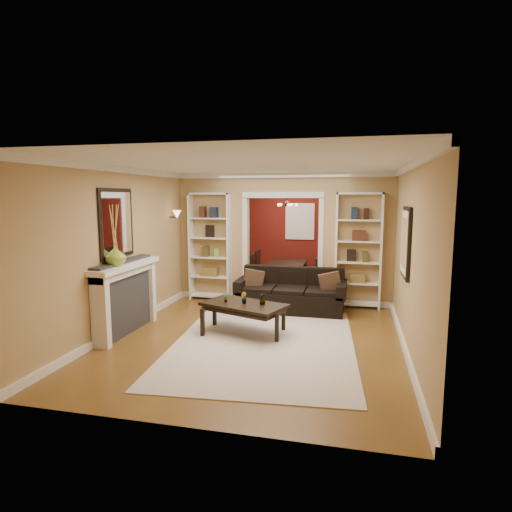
% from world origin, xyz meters
% --- Properties ---
extents(floor, '(8.00, 8.00, 0.00)m').
position_xyz_m(floor, '(0.00, 0.00, 0.00)').
color(floor, brown).
rests_on(floor, ground).
extents(ceiling, '(8.00, 8.00, 0.00)m').
position_xyz_m(ceiling, '(0.00, 0.00, 2.70)').
color(ceiling, white).
rests_on(ceiling, ground).
extents(wall_back, '(8.00, 0.00, 8.00)m').
position_xyz_m(wall_back, '(0.00, 4.00, 1.35)').
color(wall_back, tan).
rests_on(wall_back, ground).
extents(wall_front, '(8.00, 0.00, 8.00)m').
position_xyz_m(wall_front, '(0.00, -4.00, 1.35)').
color(wall_front, tan).
rests_on(wall_front, ground).
extents(wall_left, '(0.00, 8.00, 8.00)m').
position_xyz_m(wall_left, '(-2.25, 0.00, 1.35)').
color(wall_left, tan).
rests_on(wall_left, ground).
extents(wall_right, '(0.00, 8.00, 8.00)m').
position_xyz_m(wall_right, '(2.25, 0.00, 1.35)').
color(wall_right, tan).
rests_on(wall_right, ground).
extents(partition_wall, '(4.50, 0.15, 2.70)m').
position_xyz_m(partition_wall, '(0.00, 1.20, 1.35)').
color(partition_wall, tan).
rests_on(partition_wall, floor).
extents(red_back_panel, '(4.44, 0.04, 2.64)m').
position_xyz_m(red_back_panel, '(0.00, 3.97, 1.32)').
color(red_back_panel, maroon).
rests_on(red_back_panel, floor).
extents(dining_window, '(0.78, 0.03, 0.98)m').
position_xyz_m(dining_window, '(0.00, 3.93, 1.55)').
color(dining_window, '#8CA5CC').
rests_on(dining_window, wall_back).
extents(area_rug, '(2.98, 3.97, 0.01)m').
position_xyz_m(area_rug, '(0.18, -1.51, 0.01)').
color(area_rug, beige).
rests_on(area_rug, floor).
extents(sofa, '(2.11, 0.91, 0.82)m').
position_xyz_m(sofa, '(0.30, 0.45, 0.41)').
color(sofa, black).
rests_on(sofa, floor).
extents(pillow_left, '(0.40, 0.26, 0.38)m').
position_xyz_m(pillow_left, '(-0.45, 0.43, 0.60)').
color(pillow_left, brown).
rests_on(pillow_left, sofa).
extents(pillow_right, '(0.41, 0.19, 0.39)m').
position_xyz_m(pillow_right, '(1.05, 0.43, 0.60)').
color(pillow_right, brown).
rests_on(pillow_right, sofa).
extents(coffee_table, '(1.49, 1.13, 0.50)m').
position_xyz_m(coffee_table, '(-0.24, -1.09, 0.25)').
color(coffee_table, black).
rests_on(coffee_table, floor).
extents(plant_left, '(0.11, 0.10, 0.17)m').
position_xyz_m(plant_left, '(-0.55, -1.09, 0.59)').
color(plant_left, '#336626').
rests_on(plant_left, coffee_table).
extents(plant_center, '(0.13, 0.13, 0.18)m').
position_xyz_m(plant_center, '(-0.24, -1.09, 0.60)').
color(plant_center, '#336626').
rests_on(plant_center, coffee_table).
extents(plant_right, '(0.14, 0.14, 0.19)m').
position_xyz_m(plant_right, '(0.07, -1.09, 0.60)').
color(plant_right, '#336626').
rests_on(plant_right, coffee_table).
extents(bookshelf_left, '(0.90, 0.30, 2.30)m').
position_xyz_m(bookshelf_left, '(-1.55, 1.03, 1.15)').
color(bookshelf_left, white).
rests_on(bookshelf_left, floor).
extents(bookshelf_right, '(0.90, 0.30, 2.30)m').
position_xyz_m(bookshelf_right, '(1.55, 1.03, 1.15)').
color(bookshelf_right, white).
rests_on(bookshelf_right, floor).
extents(fireplace, '(0.32, 1.70, 1.16)m').
position_xyz_m(fireplace, '(-2.09, -1.50, 0.58)').
color(fireplace, white).
rests_on(fireplace, floor).
extents(vase, '(0.36, 0.36, 0.32)m').
position_xyz_m(vase, '(-2.09, -1.80, 1.32)').
color(vase, '#8AB239').
rests_on(vase, fireplace).
extents(mirror, '(0.03, 0.95, 1.10)m').
position_xyz_m(mirror, '(-2.23, -1.50, 1.80)').
color(mirror, silver).
rests_on(mirror, wall_left).
extents(wall_sconce, '(0.18, 0.18, 0.22)m').
position_xyz_m(wall_sconce, '(-2.15, 0.55, 1.83)').
color(wall_sconce, '#FFE0A5').
rests_on(wall_sconce, wall_left).
extents(framed_art, '(0.04, 0.85, 1.05)m').
position_xyz_m(framed_art, '(2.21, -1.00, 1.55)').
color(framed_art, black).
rests_on(framed_art, wall_right).
extents(dining_table, '(1.73, 0.96, 0.61)m').
position_xyz_m(dining_table, '(-0.14, 2.59, 0.30)').
color(dining_table, black).
rests_on(dining_table, floor).
extents(dining_chair_nw, '(0.57, 0.57, 0.87)m').
position_xyz_m(dining_chair_nw, '(-0.69, 2.29, 0.43)').
color(dining_chair_nw, black).
rests_on(dining_chair_nw, floor).
extents(dining_chair_ne, '(0.48, 0.48, 0.83)m').
position_xyz_m(dining_chair_ne, '(0.41, 2.29, 0.42)').
color(dining_chair_ne, black).
rests_on(dining_chair_ne, floor).
extents(dining_chair_sw, '(0.58, 0.58, 0.90)m').
position_xyz_m(dining_chair_sw, '(-0.69, 2.89, 0.45)').
color(dining_chair_sw, black).
rests_on(dining_chair_sw, floor).
extents(dining_chair_se, '(0.57, 0.57, 0.89)m').
position_xyz_m(dining_chair_se, '(0.41, 2.89, 0.44)').
color(dining_chair_se, black).
rests_on(dining_chair_se, floor).
extents(chandelier, '(0.50, 0.50, 0.30)m').
position_xyz_m(chandelier, '(0.00, 2.70, 2.02)').
color(chandelier, black).
rests_on(chandelier, ceiling).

